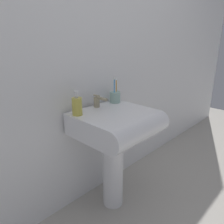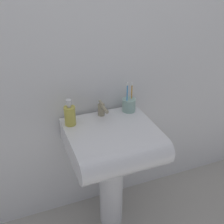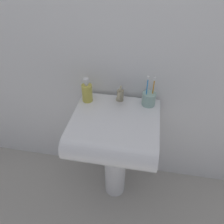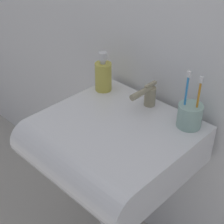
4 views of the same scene
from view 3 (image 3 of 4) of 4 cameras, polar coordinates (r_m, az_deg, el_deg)
ground_plane at (r=1.82m, az=0.75°, el=-19.22°), size 6.00×6.00×0.00m
wall_back at (r=1.26m, az=3.35°, el=23.05°), size 5.00×0.05×2.40m
sink_pedestal at (r=1.57m, az=0.84°, el=-13.49°), size 0.15×0.15×0.59m
sink_basin at (r=1.26m, az=0.59°, el=-5.14°), size 0.50×0.49×0.14m
faucet at (r=1.34m, az=2.18°, el=4.40°), size 0.04×0.13×0.09m
toothbrush_cup at (r=1.34m, az=9.60°, el=3.47°), size 0.08×0.08×0.20m
soap_bottle at (r=1.35m, az=-6.53°, el=5.19°), size 0.06×0.06×0.16m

